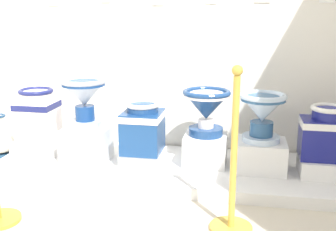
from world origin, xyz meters
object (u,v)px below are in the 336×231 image
(plinth_block_squat_floral, at_px, (143,157))
(stanchion_post_near_right, at_px, (233,185))
(antique_toilet_pale_glazed, at_px, (206,106))
(antique_toilet_rightmost, at_px, (262,111))
(plinth_block_central_ornate, at_px, (40,145))
(plinth_block_rightmost, at_px, (260,155))
(plinth_block_tall_cobalt, at_px, (87,144))
(plinth_block_pale_glazed, at_px, (205,149))
(antique_toilet_central_ornate, at_px, (38,113))
(antique_toilet_slender_white, at_px, (326,132))
(decorative_vase_spare, at_px, (1,140))
(antique_toilet_tall_cobalt, at_px, (84,96))
(plinth_block_slender_white, at_px, (323,166))
(antique_toilet_squat_floral, at_px, (143,126))

(plinth_block_squat_floral, bearing_deg, stanchion_post_near_right, -46.01)
(antique_toilet_pale_glazed, distance_m, antique_toilet_rightmost, 0.44)
(plinth_block_central_ornate, xyz_separation_m, plinth_block_squat_floral, (0.97, -0.12, -0.01))
(plinth_block_central_ornate, xyz_separation_m, plinth_block_rightmost, (1.89, -0.07, 0.06))
(plinth_block_tall_cobalt, bearing_deg, plinth_block_pale_glazed, 5.75)
(antique_toilet_central_ornate, relative_size, plinth_block_pale_glazed, 1.31)
(plinth_block_pale_glazed, distance_m, antique_toilet_slender_white, 0.94)
(decorative_vase_spare, bearing_deg, plinth_block_rightmost, -3.78)
(antique_toilet_central_ornate, height_order, antique_toilet_slender_white, antique_toilet_central_ornate)
(antique_toilet_central_ornate, height_order, antique_toilet_tall_cobalt, antique_toilet_tall_cobalt)
(plinth_block_tall_cobalt, height_order, plinth_block_pale_glazed, plinth_block_tall_cobalt)
(stanchion_post_near_right, bearing_deg, plinth_block_squat_floral, 133.99)
(plinth_block_squat_floral, bearing_deg, antique_toilet_slender_white, 1.15)
(plinth_block_slender_white, bearing_deg, antique_toilet_slender_white, -90.00)
(antique_toilet_rightmost, xyz_separation_m, stanchion_post_near_right, (-0.19, -0.81, -0.27))
(antique_toilet_slender_white, bearing_deg, antique_toilet_central_ornate, 177.88)
(antique_toilet_squat_floral, distance_m, antique_toilet_pale_glazed, 0.53)
(plinth_block_rightmost, bearing_deg, antique_toilet_central_ornate, 177.95)
(antique_toilet_central_ornate, relative_size, stanchion_post_near_right, 0.44)
(antique_toilet_pale_glazed, bearing_deg, stanchion_post_near_right, -74.48)
(antique_toilet_tall_cobalt, xyz_separation_m, antique_toilet_rightmost, (1.42, 0.03, -0.07))
(plinth_block_central_ornate, height_order, antique_toilet_central_ornate, antique_toilet_central_ornate)
(plinth_block_central_ornate, relative_size, antique_toilet_squat_floral, 0.94)
(plinth_block_squat_floral, relative_size, antique_toilet_pale_glazed, 0.89)
(antique_toilet_central_ornate, xyz_separation_m, decorative_vase_spare, (-0.44, 0.09, -0.29))
(antique_toilet_rightmost, bearing_deg, plinth_block_pale_glazed, 171.39)
(antique_toilet_pale_glazed, xyz_separation_m, decorative_vase_spare, (-1.90, 0.09, -0.42))
(plinth_block_tall_cobalt, bearing_deg, antique_toilet_rightmost, 1.35)
(plinth_block_squat_floral, bearing_deg, plinth_block_rightmost, 2.96)
(antique_toilet_tall_cobalt, distance_m, plinth_block_slender_white, 1.95)
(decorative_vase_spare, bearing_deg, antique_toilet_rightmost, -3.78)
(plinth_block_squat_floral, bearing_deg, decorative_vase_spare, 171.79)
(antique_toilet_pale_glazed, bearing_deg, plinth_block_tall_cobalt, -174.25)
(antique_toilet_tall_cobalt, height_order, decorative_vase_spare, antique_toilet_tall_cobalt)
(plinth_block_central_ornate, relative_size, plinth_block_slender_white, 1.06)
(plinth_block_central_ornate, distance_m, antique_toilet_squat_floral, 1.01)
(plinth_block_squat_floral, bearing_deg, plinth_block_tall_cobalt, 178.29)
(antique_toilet_tall_cobalt, xyz_separation_m, stanchion_post_near_right, (1.23, -0.78, -0.34))
(plinth_block_tall_cobalt, relative_size, antique_toilet_pale_glazed, 0.99)
(plinth_block_tall_cobalt, distance_m, antique_toilet_rightmost, 1.46)
(decorative_vase_spare, bearing_deg, antique_toilet_tall_cobalt, -11.61)
(antique_toilet_squat_floral, bearing_deg, antique_toilet_slender_white, 1.15)
(antique_toilet_central_ornate, distance_m, antique_toilet_pale_glazed, 1.47)
(plinth_block_central_ornate, bearing_deg, plinth_block_tall_cobalt, -12.03)
(antique_toilet_slender_white, relative_size, decorative_vase_spare, 1.04)
(plinth_block_tall_cobalt, xyz_separation_m, decorative_vase_spare, (-0.91, 0.19, -0.08))
(antique_toilet_tall_cobalt, xyz_separation_m, plinth_block_squat_floral, (0.49, -0.01, -0.49))
(plinth_block_slender_white, height_order, antique_toilet_slender_white, antique_toilet_slender_white)
(plinth_block_pale_glazed, xyz_separation_m, stanchion_post_near_right, (0.24, -0.88, 0.09))
(plinth_block_squat_floral, relative_size, antique_toilet_squat_floral, 0.84)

